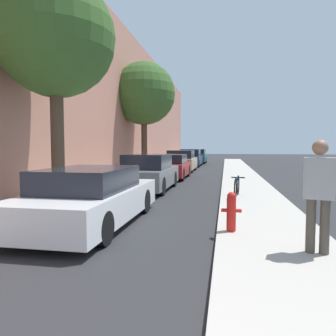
{
  "coord_description": "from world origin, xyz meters",
  "views": [
    {
      "loc": [
        2.05,
        0.32,
        1.7
      ],
      "look_at": [
        0.15,
        10.64,
        0.99
      ],
      "focal_mm": 33.63,
      "sensor_mm": 36.0,
      "label": 1
    }
  ],
  "objects_px": {
    "parked_car_red": "(170,167)",
    "fire_hydrant": "(231,211)",
    "pedestrian": "(319,190)",
    "parked_car_navy": "(191,158)",
    "parked_car_grey": "(149,173)",
    "parked_car_champagne": "(181,161)",
    "parked_car_white": "(91,197)",
    "parked_car_teal": "(198,156)",
    "bicycle": "(237,186)",
    "street_tree_near": "(55,38)",
    "street_tree_far": "(144,94)"
  },
  "relations": [
    {
      "from": "parked_car_red",
      "to": "fire_hydrant",
      "type": "xyz_separation_m",
      "value": [
        3.06,
        -10.67,
        -0.13
      ]
    },
    {
      "from": "pedestrian",
      "to": "parked_car_navy",
      "type": "bearing_deg",
      "value": 113.9
    },
    {
      "from": "parked_car_red",
      "to": "parked_car_navy",
      "type": "bearing_deg",
      "value": 90.24
    },
    {
      "from": "parked_car_red",
      "to": "parked_car_navy",
      "type": "distance_m",
      "value": 10.6
    },
    {
      "from": "parked_car_grey",
      "to": "fire_hydrant",
      "type": "bearing_deg",
      "value": -62.66
    },
    {
      "from": "parked_car_grey",
      "to": "parked_car_champagne",
      "type": "relative_size",
      "value": 1.03
    },
    {
      "from": "parked_car_white",
      "to": "parked_car_teal",
      "type": "bearing_deg",
      "value": 89.94
    },
    {
      "from": "parked_car_red",
      "to": "parked_car_champagne",
      "type": "xyz_separation_m",
      "value": [
        -0.09,
        4.98,
        0.07
      ]
    },
    {
      "from": "parked_car_red",
      "to": "parked_car_champagne",
      "type": "distance_m",
      "value": 4.99
    },
    {
      "from": "pedestrian",
      "to": "bicycle",
      "type": "xyz_separation_m",
      "value": [
        -0.99,
        5.21,
        -0.62
      ]
    },
    {
      "from": "parked_car_red",
      "to": "street_tree_near",
      "type": "bearing_deg",
      "value": -100.32
    },
    {
      "from": "street_tree_far",
      "to": "fire_hydrant",
      "type": "relative_size",
      "value": 9.06
    },
    {
      "from": "parked_car_grey",
      "to": "bicycle",
      "type": "bearing_deg",
      "value": -28.04
    },
    {
      "from": "parked_car_teal",
      "to": "pedestrian",
      "type": "xyz_separation_m",
      "value": [
        4.19,
        -27.45,
        0.37
      ]
    },
    {
      "from": "parked_car_grey",
      "to": "parked_car_red",
      "type": "height_order",
      "value": "parked_car_grey"
    },
    {
      "from": "parked_car_navy",
      "to": "street_tree_near",
      "type": "bearing_deg",
      "value": -94.56
    },
    {
      "from": "parked_car_grey",
      "to": "street_tree_near",
      "type": "xyz_separation_m",
      "value": [
        -1.57,
        -3.97,
        3.93
      ]
    },
    {
      "from": "parked_car_white",
      "to": "street_tree_near",
      "type": "relative_size",
      "value": 0.73
    },
    {
      "from": "parked_car_navy",
      "to": "pedestrian",
      "type": "distance_m",
      "value": 22.72
    },
    {
      "from": "parked_car_grey",
      "to": "bicycle",
      "type": "height_order",
      "value": "parked_car_grey"
    },
    {
      "from": "bicycle",
      "to": "parked_car_champagne",
      "type": "bearing_deg",
      "value": 113.49
    },
    {
      "from": "parked_car_white",
      "to": "parked_car_teal",
      "type": "height_order",
      "value": "parked_car_teal"
    },
    {
      "from": "parked_car_grey",
      "to": "pedestrian",
      "type": "height_order",
      "value": "pedestrian"
    },
    {
      "from": "bicycle",
      "to": "parked_car_white",
      "type": "bearing_deg",
      "value": -123.5
    },
    {
      "from": "parked_car_champagne",
      "to": "pedestrian",
      "type": "relative_size",
      "value": 2.4
    },
    {
      "from": "parked_car_grey",
      "to": "parked_car_teal",
      "type": "relative_size",
      "value": 0.97
    },
    {
      "from": "parked_car_teal",
      "to": "parked_car_grey",
      "type": "bearing_deg",
      "value": -90.35
    },
    {
      "from": "parked_car_white",
      "to": "parked_car_red",
      "type": "bearing_deg",
      "value": 90.46
    },
    {
      "from": "parked_car_champagne",
      "to": "parked_car_teal",
      "type": "height_order",
      "value": "parked_car_teal"
    },
    {
      "from": "street_tree_near",
      "to": "bicycle",
      "type": "height_order",
      "value": "street_tree_near"
    },
    {
      "from": "parked_car_champagne",
      "to": "street_tree_far",
      "type": "bearing_deg",
      "value": -123.59
    },
    {
      "from": "parked_car_white",
      "to": "parked_car_teal",
      "type": "distance_m",
      "value": 26.01
    },
    {
      "from": "parked_car_white",
      "to": "parked_car_champagne",
      "type": "height_order",
      "value": "parked_car_champagne"
    },
    {
      "from": "pedestrian",
      "to": "bicycle",
      "type": "height_order",
      "value": "pedestrian"
    },
    {
      "from": "street_tree_far",
      "to": "parked_car_champagne",
      "type": "bearing_deg",
      "value": 56.41
    },
    {
      "from": "parked_car_champagne",
      "to": "street_tree_near",
      "type": "bearing_deg",
      "value": -96.23
    },
    {
      "from": "parked_car_teal",
      "to": "fire_hydrant",
      "type": "height_order",
      "value": "parked_car_teal"
    },
    {
      "from": "parked_car_teal",
      "to": "pedestrian",
      "type": "relative_size",
      "value": 2.52
    },
    {
      "from": "parked_car_white",
      "to": "parked_car_grey",
      "type": "height_order",
      "value": "parked_car_grey"
    },
    {
      "from": "street_tree_far",
      "to": "parked_car_grey",
      "type": "bearing_deg",
      "value": -73.97
    },
    {
      "from": "parked_car_navy",
      "to": "street_tree_near",
      "type": "xyz_separation_m",
      "value": [
        -1.54,
        -19.28,
        3.9
      ]
    },
    {
      "from": "parked_car_teal",
      "to": "street_tree_near",
      "type": "xyz_separation_m",
      "value": [
        -1.69,
        -24.44,
        3.9
      ]
    },
    {
      "from": "fire_hydrant",
      "to": "bicycle",
      "type": "distance_m",
      "value": 4.19
    },
    {
      "from": "parked_car_grey",
      "to": "street_tree_far",
      "type": "height_order",
      "value": "street_tree_far"
    },
    {
      "from": "parked_car_red",
      "to": "pedestrian",
      "type": "relative_size",
      "value": 2.36
    },
    {
      "from": "pedestrian",
      "to": "fire_hydrant",
      "type": "bearing_deg",
      "value": 153.08
    },
    {
      "from": "parked_car_champagne",
      "to": "bicycle",
      "type": "distance_m",
      "value": 11.96
    },
    {
      "from": "parked_car_champagne",
      "to": "parked_car_teal",
      "type": "xyz_separation_m",
      "value": [
        0.2,
        10.77,
        0.01
      ]
    },
    {
      "from": "parked_car_red",
      "to": "street_tree_far",
      "type": "height_order",
      "value": "street_tree_far"
    },
    {
      "from": "parked_car_navy",
      "to": "parked_car_teal",
      "type": "height_order",
      "value": "parked_car_navy"
    }
  ]
}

